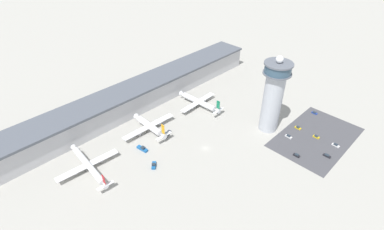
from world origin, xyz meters
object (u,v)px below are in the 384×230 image
object	(u,v)px
airplane_gate_charlie	(199,102)
service_truck_baggage	(167,134)
car_navy_sedan	(298,128)
car_silver_sedan	(316,137)
service_truck_fuel	(142,149)
control_tower	(273,94)
car_maroon_suv	(336,145)
car_grey_coupe	(297,155)
airplane_gate_alpha	(88,165)
service_truck_catering	(154,165)
car_yellow_taxi	(314,113)
car_red_hatchback	(289,136)
airplane_gate_bravo	(150,126)
car_green_van	(327,156)

from	to	relation	value
airplane_gate_charlie	service_truck_baggage	size ratio (longest dim) A/B	4.54
car_navy_sedan	car_silver_sedan	distance (m)	13.55
service_truck_fuel	control_tower	bearing A→B (deg)	-29.95
car_maroon_suv	car_grey_coupe	bearing A→B (deg)	153.53
control_tower	airplane_gate_alpha	xyz separation A→B (m)	(-107.78, 51.00, -23.07)
service_truck_fuel	car_silver_sedan	world-z (taller)	service_truck_fuel
control_tower	car_navy_sedan	world-z (taller)	control_tower
airplane_gate_charlie	car_grey_coupe	distance (m)	81.30
service_truck_catering	service_truck_fuel	bearing A→B (deg)	75.31
car_yellow_taxi	car_silver_sedan	world-z (taller)	car_silver_sedan
airplane_gate_charlie	car_navy_sedan	distance (m)	73.62
car_red_hatchback	airplane_gate_charlie	bearing A→B (deg)	102.47
airplane_gate_alpha	car_red_hatchback	bearing A→B (deg)	-31.50
service_truck_fuel	car_yellow_taxi	size ratio (longest dim) A/B	1.93
service_truck_baggage	car_yellow_taxi	size ratio (longest dim) A/B	2.02
airplane_gate_bravo	car_navy_sedan	bearing A→B (deg)	-43.56
airplane_gate_charlie	car_red_hatchback	xyz separation A→B (m)	(15.09, -68.23, -3.58)
service_truck_baggage	car_red_hatchback	bearing A→B (deg)	-46.69
airplane_gate_charlie	service_truck_catering	size ratio (longest dim) A/B	6.84
service_truck_catering	car_navy_sedan	bearing A→B (deg)	-24.18
airplane_gate_charlie	car_maroon_suv	xyz separation A→B (m)	(28.42, -94.29, -3.59)
control_tower	service_truck_baggage	xyz separation A→B (m)	(-54.54, 43.30, -26.21)
airplane_gate_alpha	airplane_gate_bravo	size ratio (longest dim) A/B	1.07
airplane_gate_bravo	car_navy_sedan	distance (m)	102.25
car_green_van	car_navy_sedan	size ratio (longest dim) A/B	1.08
service_truck_catering	service_truck_fuel	size ratio (longest dim) A/B	0.69
airplane_gate_bravo	car_silver_sedan	world-z (taller)	airplane_gate_bravo
airplane_gate_bravo	car_red_hatchback	size ratio (longest dim) A/B	8.71
service_truck_catering	car_yellow_taxi	distance (m)	126.19
car_maroon_suv	car_silver_sedan	xyz separation A→B (m)	(-0.56, 12.89, -0.05)
airplane_gate_charlie	car_navy_sedan	size ratio (longest dim) A/B	9.02
airplane_gate_alpha	car_yellow_taxi	world-z (taller)	airplane_gate_alpha
airplane_gate_charlie	service_truck_baggage	bearing A→B (deg)	-167.20
car_silver_sedan	car_navy_sedan	bearing A→B (deg)	88.01
service_truck_fuel	car_grey_coupe	size ratio (longest dim) A/B	1.98
airplane_gate_bravo	car_green_van	distance (m)	114.62
airplane_gate_charlie	car_grey_coupe	world-z (taller)	airplane_gate_charlie
service_truck_catering	service_truck_baggage	size ratio (longest dim) A/B	0.66
airplane_gate_charlie	service_truck_catering	world-z (taller)	airplane_gate_charlie
airplane_gate_alpha	car_silver_sedan	world-z (taller)	airplane_gate_alpha
airplane_gate_bravo	service_truck_baggage	bearing A→B (deg)	-66.27
airplane_gate_bravo	car_yellow_taxi	bearing A→B (deg)	-35.22
car_green_van	car_navy_sedan	distance (m)	29.90
control_tower	car_navy_sedan	size ratio (longest dim) A/B	12.43
car_maroon_suv	car_grey_coupe	distance (m)	29.38
airplane_gate_charlie	car_grey_coupe	bearing A→B (deg)	-88.50
service_truck_fuel	car_grey_coupe	bearing A→B (deg)	-48.69
service_truck_baggage	airplane_gate_charlie	bearing A→B (deg)	12.80
car_red_hatchback	car_navy_sedan	bearing A→B (deg)	1.66
car_maroon_suv	car_grey_coupe	world-z (taller)	car_maroon_suv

